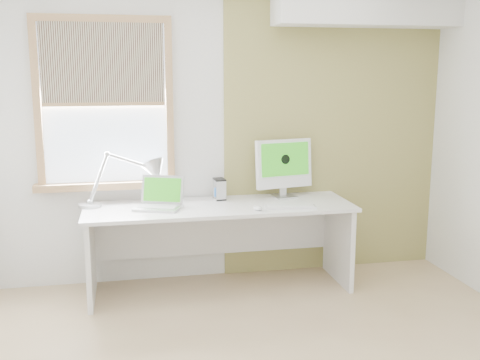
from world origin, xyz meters
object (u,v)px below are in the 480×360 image
object	(u,v)px
desk	(219,226)
laptop	(160,200)
desk_lamp	(143,175)
imac	(284,165)
external_drive	(219,189)

from	to	relation	value
desk	laptop	distance (m)	0.55
desk	desk_lamp	distance (m)	0.76
desk	imac	xyz separation A→B (m)	(0.60, 0.14, 0.48)
laptop	external_drive	distance (m)	0.56
desk_lamp	external_drive	distance (m)	0.66
desk	laptop	world-z (taller)	laptop
desk_lamp	laptop	xyz separation A→B (m)	(0.12, -0.20, -0.17)
desk	imac	world-z (taller)	imac
desk_lamp	laptop	distance (m)	0.29
laptop	external_drive	world-z (taller)	laptop
desk_lamp	laptop	world-z (taller)	desk_lamp
desk	imac	distance (m)	0.78
desk	imac	size ratio (longest dim) A/B	4.20
external_drive	imac	world-z (taller)	imac
desk_lamp	imac	xyz separation A→B (m)	(1.21, -0.02, 0.05)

